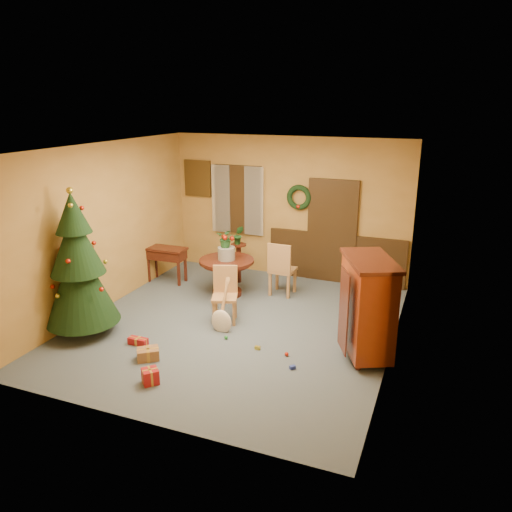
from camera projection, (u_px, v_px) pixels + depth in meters
The scene contains 21 objects.
room_envelope at pixel (297, 225), 10.25m from camera, with size 5.50×5.50×5.50m.
dining_table at pixel (227, 270), 9.43m from camera, with size 1.04×1.04×0.71m.
urn at pixel (226, 253), 9.33m from camera, with size 0.32×0.32×0.24m, color slate.
centerpiece_plant at pixel (226, 238), 9.24m from camera, with size 0.33×0.28×0.36m, color #1E4C23.
chair_near at pixel (225, 292), 8.34m from camera, with size 0.52×0.52×0.94m.
chair_far at pixel (281, 267), 9.39m from camera, with size 0.47×0.47×1.05m.
guitar at pixel (221, 307), 7.96m from camera, with size 0.35×0.17×0.83m, color #F1E0C9, non-canonical shape.
plant_stand at pixel (239, 259), 10.09m from camera, with size 0.31×0.31×0.81m.
stand_plant at pixel (238, 235), 9.94m from camera, with size 0.21×0.17×0.38m, color #19471E.
christmas_tree at pixel (78, 267), 7.69m from camera, with size 1.14×1.14×2.36m.
writing_desk at pixel (166, 256), 10.12m from camera, with size 0.83×0.43×0.72m.
sideboard at pixel (367, 305), 7.11m from camera, with size 1.04×1.30×1.48m.
gift_a at pixel (148, 354), 7.18m from camera, with size 0.38×0.36×0.17m.
gift_b at pixel (150, 376), 6.57m from camera, with size 0.28×0.28×0.20m.
gift_c at pixel (150, 351), 7.30m from camera, with size 0.28×0.27×0.13m.
gift_d at pixel (138, 341), 7.62m from camera, with size 0.31×0.13×0.11m.
toy_a at pixel (293, 367), 6.94m from camera, with size 0.08×0.05×0.05m, color #223395.
toy_b at pixel (226, 337), 7.79m from camera, with size 0.06×0.06×0.06m, color #227D2D.
toy_c at pixel (154, 370), 6.88m from camera, with size 0.08×0.05×0.05m, color gold.
toy_d at pixel (287, 354), 7.28m from camera, with size 0.06×0.06×0.06m, color #B51D0C.
toy_e at pixel (257, 348), 7.48m from camera, with size 0.08×0.05×0.05m, color gold.
Camera 1 is at (3.07, -6.88, 3.59)m, focal length 35.00 mm.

